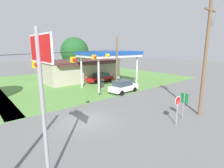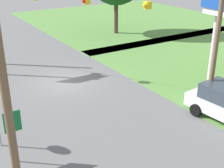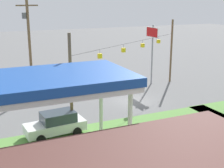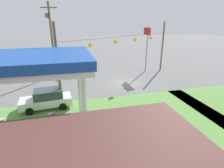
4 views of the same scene
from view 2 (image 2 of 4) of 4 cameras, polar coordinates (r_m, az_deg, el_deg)
The scene contains 4 objects.
ground_plane at distance 21.43m, azimuth -8.53°, elevation 0.33°, with size 160.00×160.00×0.00m, color slate.
grass_verge_opposite_corner at distance 42.44m, azimuth 2.51°, elevation 11.94°, with size 24.00×24.00×0.04m, color #5B8E42.
route_sign at distance 13.22m, azimuth -17.67°, elevation -7.47°, with size 0.10×0.70×2.40m.
signal_span_gantry at distance 20.18m, azimuth -9.29°, elevation 11.59°, with size 16.27×10.24×7.80m.
Camera 2 is at (18.23, -7.74, 8.19)m, focal length 50.00 mm.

